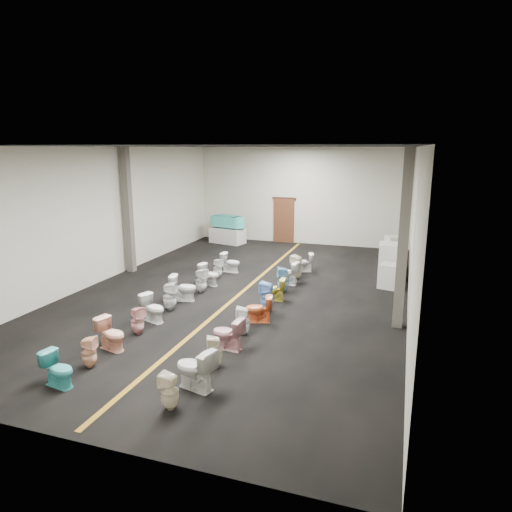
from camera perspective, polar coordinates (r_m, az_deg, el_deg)
The scene contains 40 objects.
floor at distance 14.59m, azimuth -1.64°, elevation -4.43°, with size 16.00×16.00×0.00m, color black.
ceiling at distance 13.89m, azimuth -1.77°, elevation 13.54°, with size 16.00×16.00×0.00m, color black.
wall_back at distance 21.69m, azimuth 5.64°, elevation 7.47°, with size 10.00×10.00×0.00m, color beige.
wall_front at distance 7.29m, azimuth -23.95°, elevation -5.49°, with size 10.00×10.00×0.00m, color beige.
wall_left at distance 16.45m, azimuth -18.35°, elevation 4.98°, with size 16.00×16.00×0.00m, color beige.
wall_right at distance 13.22m, azimuth 19.13°, elevation 3.01°, with size 16.00×16.00×0.00m, color beige.
aisle_stripe at distance 14.59m, azimuth -1.64°, elevation -4.42°, with size 0.12×15.60×0.01m, color #9B6C16.
back_door at distance 21.97m, azimuth 3.49°, elevation 4.43°, with size 1.00×0.10×2.10m, color #562D19.
door_frame at distance 21.84m, azimuth 3.54°, elevation 7.21°, with size 1.15×0.08×0.10m, color #331C11.
column_left at distance 17.11m, azimuth -15.69°, elevation 5.46°, with size 0.25×0.25×4.50m, color #59544C.
column_right at distance 11.75m, azimuth 17.94°, elevation 1.87°, with size 0.25×0.25×4.50m, color #59544C.
display_table at distance 21.90m, azimuth -3.58°, elevation 2.58°, with size 1.64×0.82×0.73m, color silver.
bathtub at distance 21.78m, azimuth -3.61°, elevation 4.40°, with size 1.83×0.94×0.55m.
appliance_crate_a at distance 15.45m, azimuth 16.36°, elevation -2.42°, with size 0.62×0.62×0.79m, color silver.
appliance_crate_b at distance 16.61m, azimuth 16.59°, elevation -0.58°, with size 0.89×0.89×1.23m, color white.
appliance_crate_c at distance 17.86m, azimuth 16.72°, elevation -0.12°, with size 0.82×0.82×0.93m, color silver.
appliance_crate_d at distance 19.62m, azimuth 16.92°, elevation 1.06°, with size 0.66×0.66×0.94m, color silver.
toilet_left_0 at distance 9.71m, azimuth -23.46°, elevation -12.87°, with size 0.39×0.68×0.69m, color #3CACAC.
toilet_left_1 at distance 10.24m, azimuth -20.17°, elevation -11.22°, with size 0.31×0.31×0.68m, color #F4B893.
toilet_left_2 at distance 10.93m, azimuth -17.62°, elevation -9.28°, with size 0.41×0.73×0.74m, color #FFB598.
toilet_left_3 at distance 11.60m, azimuth -14.61°, elevation -7.82°, with size 0.32×0.33×0.71m, color #E2A1A1.
toilet_left_4 at distance 12.32m, azimuth -12.73°, elevation -6.38°, with size 0.41×0.72×0.73m, color white.
toilet_left_5 at distance 13.04m, azimuth -10.75°, elevation -4.98°, with size 0.37×0.38×0.82m, color silver.
toilet_left_6 at distance 13.78m, azimuth -9.07°, elevation -3.95°, with size 0.44×0.78×0.79m, color white.
toilet_left_7 at distance 14.45m, azimuth -6.88°, elevation -3.08°, with size 0.35×0.36×0.78m, color silver.
toilet_left_8 at distance 15.21m, azimuth -5.86°, elevation -2.33°, with size 0.40×0.71×0.72m, color silver.
toilet_left_9 at distance 16.02m, azimuth -4.81°, elevation -1.54°, with size 0.31×0.32×0.70m, color white.
toilet_left_10 at distance 16.74m, azimuth -3.18°, elevation -0.82°, with size 0.40×0.70×0.72m, color white.
toilet_right_0 at distance 8.38m, azimuth -10.74°, elevation -16.30°, with size 0.31×0.32×0.69m, color beige.
toilet_right_1 at distance 8.90m, azimuth -7.64°, elevation -13.77°, with size 0.47×0.82×0.84m, color silver.
toilet_right_2 at distance 9.70m, azimuth -5.19°, elevation -11.83°, with size 0.31×0.31×0.68m, color beige.
toilet_right_3 at distance 10.45m, azimuth -3.54°, elevation -9.65°, with size 0.42×0.74×0.76m, color #D79A9F.
toilet_right_4 at distance 11.21m, azimuth -1.61°, elevation -8.10°, with size 0.32×0.33×0.71m, color white.
toilet_right_5 at distance 11.98m, azimuth 0.37°, elevation -6.64°, with size 0.40×0.70×0.72m, color orange.
toilet_right_6 at distance 12.71m, azimuth 1.42°, elevation -5.11°, with size 0.39×0.40×0.86m, color #6EA5DB.
toilet_right_7 at distance 13.63m, azimuth 2.26°, elevation -4.18°, with size 0.39×0.69×0.70m, color gold.
toilet_right_8 at distance 14.39m, azimuth 3.43°, elevation -2.99°, with size 0.37×0.38×0.82m, color #6FA9CD.
toilet_right_9 at distance 15.26m, azimuth 3.97°, elevation -2.12°, with size 0.44×0.77×0.78m, color white.
toilet_right_10 at distance 15.94m, azimuth 5.14°, elevation -1.37°, with size 0.37×0.38×0.83m, color beige.
toilet_right_11 at distance 16.87m, azimuth 6.01°, elevation -0.80°, with size 0.39×0.68×0.70m, color white.
Camera 1 is at (4.78, -13.04, 4.47)m, focal length 32.00 mm.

